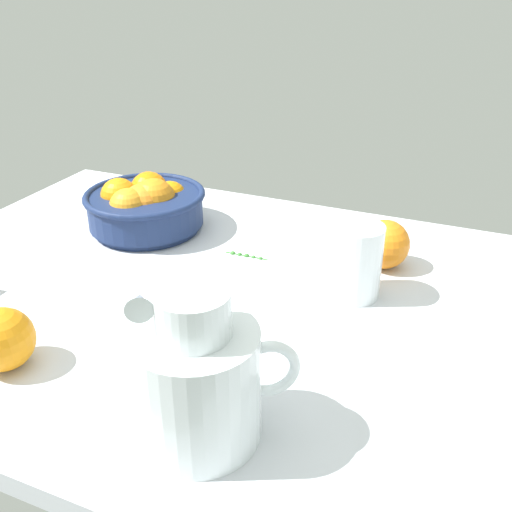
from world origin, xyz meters
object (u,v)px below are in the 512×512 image
juice_glass (354,266)px  loose_orange_1 (2,339)px  fruit_bowl (145,205)px  loose_orange_0 (385,244)px  juice_pitcher (198,386)px

juice_glass → loose_orange_1: size_ratio=1.43×
fruit_bowl → loose_orange_0: size_ratio=2.77×
loose_orange_0 → loose_orange_1: bearing=-130.3°
fruit_bowl → juice_pitcher: size_ratio=1.22×
juice_pitcher → loose_orange_1: juice_pitcher is taller
juice_pitcher → juice_glass: size_ratio=1.62×
juice_glass → loose_orange_0: (2.43, 10.92, -0.87)cm
juice_glass → loose_orange_1: bearing=-136.3°
juice_glass → loose_orange_0: bearing=77.4°
juice_pitcher → loose_orange_0: juice_pitcher is taller
loose_orange_0 → juice_pitcher: bearing=-102.6°
fruit_bowl → loose_orange_1: fruit_bowl is taller
loose_orange_0 → loose_orange_1: size_ratio=1.02×
juice_glass → juice_pitcher: bearing=-102.6°
fruit_bowl → juice_glass: 43.38cm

